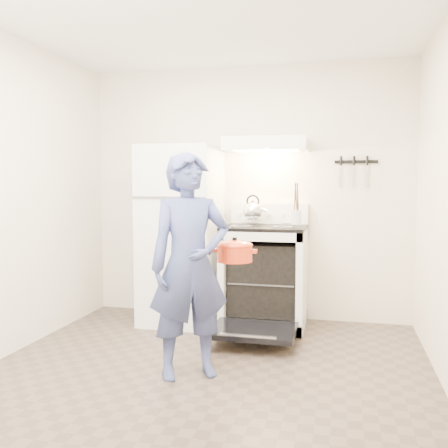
{
  "coord_description": "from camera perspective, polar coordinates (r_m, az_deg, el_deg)",
  "views": [
    {
      "loc": [
        0.93,
        -3.12,
        1.34
      ],
      "look_at": [
        -0.05,
        1.0,
        1.0
      ],
      "focal_mm": 40.0,
      "sensor_mm": 36.0,
      "label": 1
    }
  ],
  "objects": [
    {
      "name": "tea_kettle",
      "position": [
        4.79,
        3.31,
        1.62
      ],
      "size": [
        0.23,
        0.19,
        0.28
      ],
      "primitive_type": null,
      "color": "silver",
      "rests_on": "cooktop"
    },
    {
      "name": "cooktop",
      "position": [
        4.67,
        4.7,
        -0.4
      ],
      "size": [
        0.76,
        0.65,
        0.03
      ],
      "primitive_type": "cube",
      "color": "black",
      "rests_on": "stove_body"
    },
    {
      "name": "stove_body",
      "position": [
        4.73,
        4.66,
        -6.14
      ],
      "size": [
        0.76,
        0.65,
        0.92
      ],
      "primitive_type": "cube",
      "color": "white",
      "rests_on": "floor"
    },
    {
      "name": "pizza_stone",
      "position": [
        4.83,
        4.68,
        -5.98
      ],
      "size": [
        0.37,
        0.37,
        0.02
      ],
      "primitive_type": "cylinder",
      "color": "#977954",
      "rests_on": "oven_rack"
    },
    {
      "name": "refrigerator",
      "position": [
        4.84,
        -4.88,
        -1.23
      ],
      "size": [
        0.7,
        0.7,
        1.7
      ],
      "primitive_type": "cube",
      "color": "white",
      "rests_on": "floor"
    },
    {
      "name": "dutch_oven",
      "position": [
        3.62,
        1.22,
        -3.38
      ],
      "size": [
        0.33,
        0.26,
        0.22
      ],
      "primitive_type": null,
      "color": "red",
      "rests_on": "person"
    },
    {
      "name": "range_hood",
      "position": [
        4.74,
        4.9,
        9.05
      ],
      "size": [
        0.76,
        0.5,
        0.12
      ],
      "primitive_type": "cube",
      "color": "white",
      "rests_on": "back_wall"
    },
    {
      "name": "back_wall",
      "position": [
        5.01,
        2.68,
        3.56
      ],
      "size": [
        3.2,
        0.02,
        2.5
      ],
      "primitive_type": "cube",
      "color": "beige",
      "rests_on": "ground"
    },
    {
      "name": "person",
      "position": [
        3.47,
        -3.93,
        -4.75
      ],
      "size": [
        0.68,
        0.61,
        1.56
      ],
      "primitive_type": "imported",
      "rotation": [
        0.0,
        0.0,
        0.55
      ],
      "color": "navy",
      "rests_on": "floor"
    },
    {
      "name": "backsplash",
      "position": [
        4.94,
        5.21,
        1.21
      ],
      "size": [
        0.76,
        0.07,
        0.2
      ],
      "primitive_type": "cube",
      "color": "white",
      "rests_on": "cooktop"
    },
    {
      "name": "knife_strip",
      "position": [
        4.91,
        14.87,
        6.89
      ],
      "size": [
        0.4,
        0.02,
        0.03
      ],
      "primitive_type": "cube",
      "color": "black",
      "rests_on": "back_wall"
    },
    {
      "name": "oven_rack",
      "position": [
        4.74,
        4.66,
        -6.37
      ],
      "size": [
        0.6,
        0.52,
        0.01
      ],
      "primitive_type": "cube",
      "color": "slate",
      "rests_on": "stove_body"
    },
    {
      "name": "oven_door",
      "position": [
        4.24,
        3.38,
        -12.06
      ],
      "size": [
        0.7,
        0.54,
        0.04
      ],
      "primitive_type": "cube",
      "color": "black",
      "rests_on": "floor"
    },
    {
      "name": "floor",
      "position": [
        3.53,
        -3.12,
        -17.78
      ],
      "size": [
        3.6,
        3.6,
        0.0
      ],
      "primitive_type": "plane",
      "color": "#4A3E32",
      "rests_on": "ground"
    },
    {
      "name": "utensil_jar",
      "position": [
        4.48,
        8.27,
        0.76
      ],
      "size": [
        0.11,
        0.11,
        0.13
      ],
      "primitive_type": "cylinder",
      "rotation": [
        0.0,
        0.0,
        -0.22
      ],
      "color": "silver",
      "rests_on": "cooktop"
    }
  ]
}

